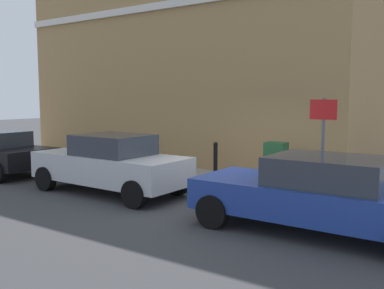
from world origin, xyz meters
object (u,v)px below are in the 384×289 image
Objects in this scene: utility_cabinet at (276,166)px; bollard_far_kerb at (141,159)px; bollard_near_cabinet at (215,158)px; street_sign at (323,134)px; car_blue at (318,194)px; car_silver at (110,164)px.

bollard_far_kerb is (-1.19, 3.64, 0.02)m from utility_cabinet.
bollard_near_cabinet is 2.16m from bollard_far_kerb.
bollard_near_cabinet is 0.45× the size of street_sign.
utility_cabinet is (2.87, 2.06, -0.05)m from car_blue.
car_silver reaches higher than bollard_near_cabinet.
utility_cabinet is at bearing -92.99° from bollard_near_cabinet.
street_sign reaches higher than utility_cabinet.
bollard_near_cabinet is at bearing -118.08° from car_silver.
car_blue is 4.29× the size of bollard_near_cabinet.
car_silver is 3.12m from bollard_near_cabinet.
bollard_near_cabinet is at bearing 87.01° from utility_cabinet.
car_blue reaches higher than utility_cabinet.
car_silver is at bearing 127.36° from utility_cabinet.
car_blue is 2.10m from street_sign.
street_sign is at bearing -108.52° from bollard_near_cabinet.
car_blue is at bearing -164.18° from street_sign.
street_sign is at bearing -161.43° from car_silver.
street_sign reaches higher than bollard_near_cabinet.
car_silver is 1.45m from bollard_far_kerb.
bollard_far_kerb is (-1.29, 1.73, 0.00)m from bollard_near_cabinet.
utility_cabinet is 1.11× the size of bollard_far_kerb.
bollard_near_cabinet is (2.97, 3.97, -0.02)m from car_blue.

